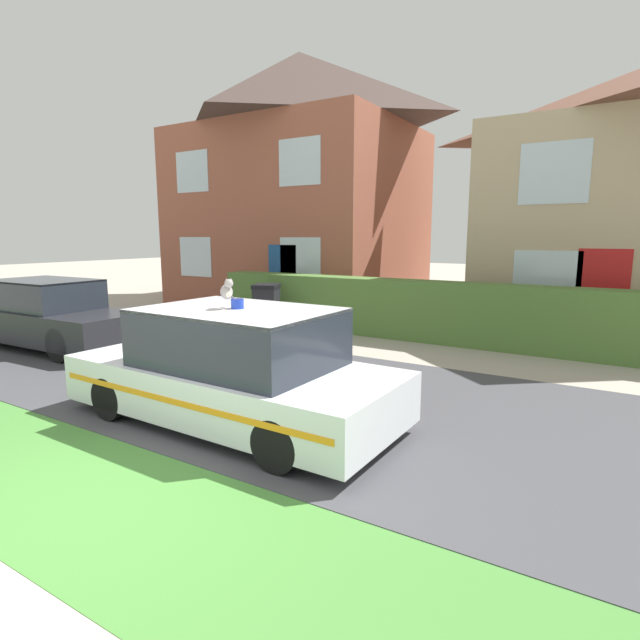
{
  "coord_description": "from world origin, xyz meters",
  "views": [
    {
      "loc": [
        3.84,
        -2.52,
        2.37
      ],
      "look_at": [
        -0.24,
        4.1,
        1.05
      ],
      "focal_mm": 28.0,
      "sensor_mm": 36.0,
      "label": 1
    }
  ],
  "objects_px": {
    "cat": "(227,291)",
    "neighbour_car_near": "(49,315)",
    "house_left": "(300,179)",
    "wheelie_bin": "(267,308)",
    "police_car": "(234,368)"
  },
  "relations": [
    {
      "from": "cat",
      "to": "neighbour_car_near",
      "type": "bearing_deg",
      "value": -163.87
    },
    {
      "from": "house_left",
      "to": "wheelie_bin",
      "type": "bearing_deg",
      "value": -64.12
    },
    {
      "from": "police_car",
      "to": "wheelie_bin",
      "type": "height_order",
      "value": "police_car"
    },
    {
      "from": "cat",
      "to": "house_left",
      "type": "bearing_deg",
      "value": 147.87
    },
    {
      "from": "police_car",
      "to": "wheelie_bin",
      "type": "bearing_deg",
      "value": -55.09
    },
    {
      "from": "house_left",
      "to": "wheelie_bin",
      "type": "distance_m",
      "value": 7.11
    },
    {
      "from": "neighbour_car_near",
      "to": "house_left",
      "type": "xyz_separation_m",
      "value": [
        0.17,
        9.31,
        3.67
      ]
    },
    {
      "from": "cat",
      "to": "house_left",
      "type": "xyz_separation_m",
      "value": [
        -6.09,
        10.63,
        2.66
      ]
    },
    {
      "from": "neighbour_car_near",
      "to": "house_left",
      "type": "relative_size",
      "value": 0.53
    },
    {
      "from": "police_car",
      "to": "wheelie_bin",
      "type": "distance_m",
      "value": 6.17
    },
    {
      "from": "house_left",
      "to": "wheelie_bin",
      "type": "xyz_separation_m",
      "value": [
        2.63,
        -5.42,
        -3.77
      ]
    },
    {
      "from": "wheelie_bin",
      "to": "police_car",
      "type": "bearing_deg",
      "value": -78.69
    },
    {
      "from": "police_car",
      "to": "house_left",
      "type": "distance_m",
      "value": 12.7
    },
    {
      "from": "police_car",
      "to": "neighbour_car_near",
      "type": "xyz_separation_m",
      "value": [
        -6.25,
        1.23,
        -0.01
      ]
    },
    {
      "from": "neighbour_car_near",
      "to": "wheelie_bin",
      "type": "relative_size",
      "value": 3.82
    }
  ]
}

